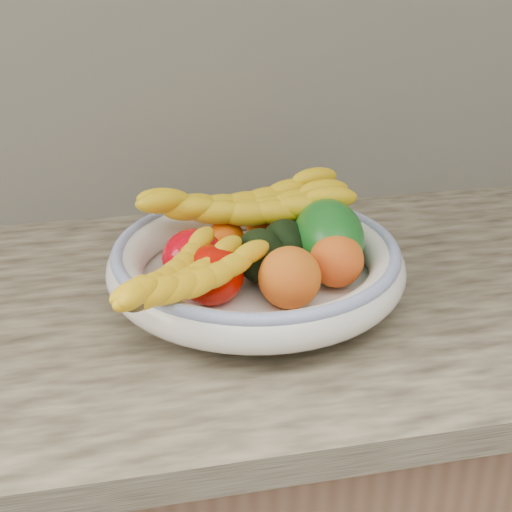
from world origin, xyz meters
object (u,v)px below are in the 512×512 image
at_px(fruit_bowl, 256,264).
at_px(banana_bunch_back, 245,211).
at_px(green_mango, 328,237).
at_px(banana_bunch_front, 185,282).

xyz_separation_m(fruit_bowl, banana_bunch_back, (0.00, 0.09, 0.04)).
bearing_deg(fruit_bowl, banana_bunch_back, 88.83).
bearing_deg(green_mango, fruit_bowl, -176.41).
relative_size(fruit_bowl, banana_bunch_front, 1.56).
height_order(green_mango, banana_bunch_back, green_mango).
bearing_deg(banana_bunch_front, fruit_bowl, -5.06).
xyz_separation_m(green_mango, banana_bunch_back, (-0.10, 0.08, 0.01)).
bearing_deg(banana_bunch_front, green_mango, -21.36).
bearing_deg(green_mango, banana_bunch_back, 140.97).
bearing_deg(green_mango, banana_bunch_front, -153.16).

